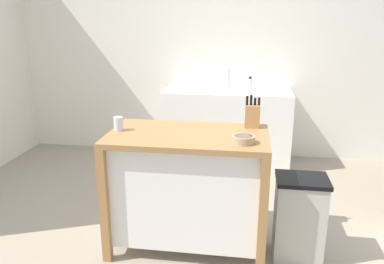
{
  "coord_description": "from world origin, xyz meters",
  "views": [
    {
      "loc": [
        0.36,
        -2.65,
        1.69
      ],
      "look_at": [
        -0.04,
        0.11,
        0.85
      ],
      "focal_mm": 35.44,
      "sensor_mm": 36.0,
      "label": 1
    }
  ],
  "objects": [
    {
      "name": "knife_block",
      "position": [
        0.41,
        0.14,
        0.99
      ],
      "size": [
        0.11,
        0.09,
        0.25
      ],
      "color": "#AD7F4C",
      "rests_on": "kitchen_island"
    },
    {
      "name": "wall_back",
      "position": [
        0.0,
        2.07,
        1.3
      ],
      "size": [
        5.08,
        0.1,
        2.6
      ],
      "primitive_type": "cube",
      "color": "silver",
      "rests_on": "ground"
    },
    {
      "name": "bottle_hand_soap",
      "position": [
        0.39,
        1.63,
        0.97
      ],
      "size": [
        0.05,
        0.05,
        0.18
      ],
      "color": "white",
      "rests_on": "sink_counter"
    },
    {
      "name": "drinking_cup",
      "position": [
        -0.56,
        -0.09,
        0.95
      ],
      "size": [
        0.07,
        0.07,
        0.1
      ],
      "color": "silver",
      "rests_on": "kitchen_island"
    },
    {
      "name": "sink_counter",
      "position": [
        0.14,
        1.72,
        0.44
      ],
      "size": [
        1.47,
        0.6,
        0.88
      ],
      "color": "white",
      "rests_on": "ground"
    },
    {
      "name": "ground_plane",
      "position": [
        0.0,
        0.0,
        0.0
      ],
      "size": [
        6.08,
        6.08,
        0.0
      ],
      "primitive_type": "plane",
      "color": "gray",
      "rests_on": "ground"
    },
    {
      "name": "sink_faucet",
      "position": [
        0.14,
        1.86,
        0.99
      ],
      "size": [
        0.02,
        0.02,
        0.22
      ],
      "color": "#B7BCC1",
      "rests_on": "sink_counter"
    },
    {
      "name": "trash_bin",
      "position": [
        0.77,
        -0.15,
        0.32
      ],
      "size": [
        0.36,
        0.28,
        0.63
      ],
      "color": "#B7B2A8",
      "rests_on": "ground"
    },
    {
      "name": "bowl_ceramic_small",
      "position": [
        0.35,
        -0.25,
        0.93
      ],
      "size": [
        0.15,
        0.15,
        0.05
      ],
      "color": "tan",
      "rests_on": "kitchen_island"
    },
    {
      "name": "kitchen_island",
      "position": [
        -0.04,
        -0.09,
        0.5
      ],
      "size": [
        1.15,
        0.66,
        0.9
      ],
      "color": "#9E7042",
      "rests_on": "ground"
    }
  ]
}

